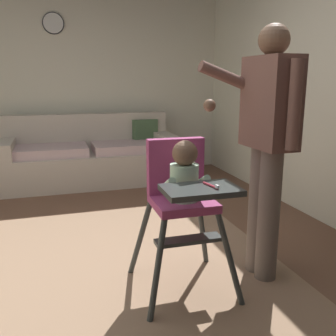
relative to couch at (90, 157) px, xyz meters
name	(u,v)px	position (x,y,z in m)	size (l,w,h in m)	color
ground	(105,276)	(-0.16, -2.39, -0.38)	(5.73, 7.36, 0.10)	brown
wall_far	(71,75)	(-0.16, 0.52, 1.03)	(4.93, 0.06, 2.71)	silver
area_rug	(122,266)	(-0.03, -2.39, -0.33)	(2.24, 2.41, 0.01)	#947359
couch	(90,157)	(0.00, 0.00, 0.00)	(2.16, 0.86, 0.86)	beige
high_chair	(183,187)	(0.29, -2.77, 0.33)	(0.62, 0.73, 0.96)	#323736
adult_standing	(267,141)	(0.85, -2.76, 0.59)	(0.52, 0.49, 1.62)	#6A5E55
wall_clock	(53,23)	(-0.34, 0.48, 1.67)	(0.27, 0.04, 0.27)	white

